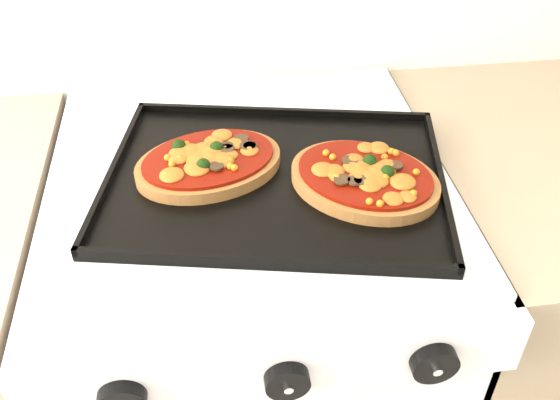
{
  "coord_description": "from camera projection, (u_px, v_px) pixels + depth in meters",
  "views": [
    {
      "loc": [
        -0.05,
        0.95,
        1.47
      ],
      "look_at": [
        0.05,
        1.61,
        0.92
      ],
      "focal_mm": 40.0,
      "sensor_mm": 36.0,
      "label": 1
    }
  ],
  "objects": [
    {
      "name": "pizza_right",
      "position": [
        365.0,
        177.0,
        0.88
      ],
      "size": [
        0.27,
        0.26,
        0.03
      ],
      "primitive_type": null,
      "rotation": [
        0.0,
        0.0,
        -0.61
      ],
      "color": "olive",
      "rests_on": "baking_tray"
    },
    {
      "name": "stove",
      "position": [
        256.0,
        358.0,
        1.22
      ],
      "size": [
        0.6,
        0.6,
        0.91
      ],
      "primitive_type": "cube",
      "color": "silver",
      "rests_on": "floor"
    },
    {
      "name": "pizza_left",
      "position": [
        209.0,
        161.0,
        0.91
      ],
      "size": [
        0.25,
        0.2,
        0.03
      ],
      "primitive_type": null,
      "rotation": [
        0.0,
        0.0,
        0.26
      ],
      "color": "olive",
      "rests_on": "baking_tray"
    },
    {
      "name": "baking_tray",
      "position": [
        275.0,
        177.0,
        0.9
      ],
      "size": [
        0.54,
        0.45,
        0.02
      ],
      "primitive_type": "cube",
      "rotation": [
        0.0,
        0.0,
        -0.2
      ],
      "color": "black",
      "rests_on": "stove"
    },
    {
      "name": "knob_center",
      "position": [
        287.0,
        381.0,
        0.71
      ],
      "size": [
        0.05,
        0.02,
        0.05
      ],
      "primitive_type": "cylinder",
      "rotation": [
        1.57,
        0.0,
        0.0
      ],
      "color": "black",
      "rests_on": "control_panel"
    },
    {
      "name": "control_panel",
      "position": [
        277.0,
        368.0,
        0.73
      ],
      "size": [
        0.6,
        0.02,
        0.09
      ],
      "primitive_type": "cube",
      "color": "silver",
      "rests_on": "stove"
    },
    {
      "name": "knob_right",
      "position": [
        434.0,
        364.0,
        0.73
      ],
      "size": [
        0.06,
        0.02,
        0.06
      ],
      "primitive_type": "cylinder",
      "rotation": [
        1.57,
        0.0,
        0.0
      ],
      "color": "black",
      "rests_on": "control_panel"
    }
  ]
}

